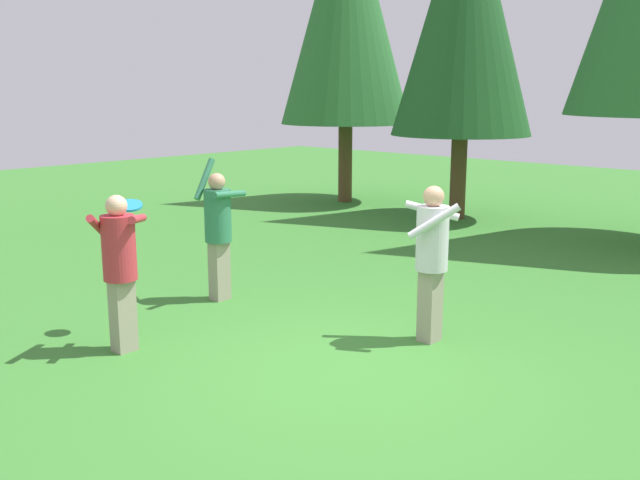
# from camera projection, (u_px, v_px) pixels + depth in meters

# --- Properties ---
(ground_plane) EXTENTS (40.00, 40.00, 0.00)m
(ground_plane) POSITION_uv_depth(u_px,v_px,m) (343.00, 371.00, 6.80)
(ground_plane) COLOR #387A2D
(person_thrower) EXTENTS (0.56, 0.58, 1.81)m
(person_thrower) POSITION_uv_depth(u_px,v_px,m) (218.00, 225.00, 8.93)
(person_thrower) COLOR gray
(person_thrower) RESTS_ON ground_plane
(person_catcher) EXTENTS (0.73, 0.73, 1.63)m
(person_catcher) POSITION_uv_depth(u_px,v_px,m) (120.00, 260.00, 7.13)
(person_catcher) COLOR gray
(person_catcher) RESTS_ON ground_plane
(person_bystander) EXTENTS (0.73, 0.72, 1.68)m
(person_bystander) POSITION_uv_depth(u_px,v_px,m) (432.00, 251.00, 7.42)
(person_bystander) COLOR gray
(person_bystander) RESTS_ON ground_plane
(frisbee) EXTENTS (0.37, 0.37, 0.11)m
(frisbee) POSITION_uv_depth(u_px,v_px,m) (130.00, 205.00, 7.65)
(frisbee) COLOR #2393D1
(tree_far_left) EXTENTS (3.06, 3.06, 7.31)m
(tree_far_left) POSITION_uv_depth(u_px,v_px,m) (346.00, 5.00, 16.26)
(tree_far_left) COLOR brown
(tree_far_left) RESTS_ON ground_plane
(tree_left) EXTENTS (2.85, 2.85, 6.82)m
(tree_left) POSITION_uv_depth(u_px,v_px,m) (465.00, 8.00, 14.06)
(tree_left) COLOR brown
(tree_left) RESTS_ON ground_plane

